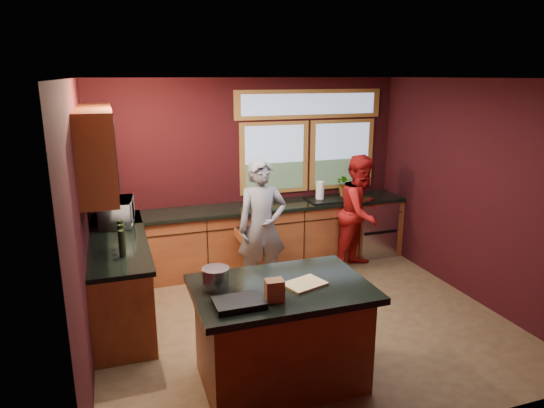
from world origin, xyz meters
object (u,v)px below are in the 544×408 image
person_grey (262,227)px  stock_pot (216,278)px  island (281,333)px  person_red (361,212)px  cutting_board (305,284)px

person_grey → stock_pot: person_grey is taller
island → person_red: person_red is taller
person_red → cutting_board: size_ratio=4.75×
person_grey → person_red: person_grey is taller
cutting_board → stock_pot: (-0.75, 0.20, 0.08)m
person_grey → person_red: 1.62m
stock_pot → person_red: bearing=39.0°
island → person_red: (2.01, 2.22, 0.35)m
person_grey → cutting_board: 1.96m
stock_pot → cutting_board: bearing=-14.9°
stock_pot → person_grey: bearing=60.9°
person_grey → stock_pot: (-0.97, -1.74, 0.17)m
island → person_grey: person_grey is taller
island → person_red: bearing=47.9°
person_grey → person_red: (1.59, 0.33, -0.04)m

